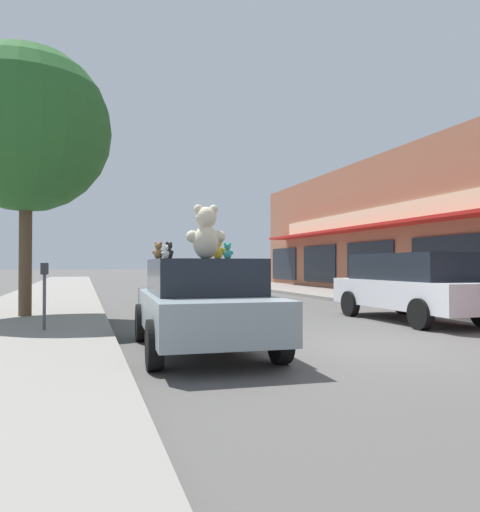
{
  "coord_description": "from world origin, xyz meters",
  "views": [
    {
      "loc": [
        -4.66,
        -7.21,
        1.38
      ],
      "look_at": [
        -1.38,
        3.24,
        1.56
      ],
      "focal_mm": 35.0,
      "sensor_mm": 36.0,
      "label": 1
    }
  ],
  "objects": [
    {
      "name": "ground_plane",
      "position": [
        0.0,
        0.0,
        0.0
      ],
      "size": [
        260.0,
        260.0,
        0.0
      ],
      "primitive_type": "plane",
      "color": "#514F4C"
    },
    {
      "name": "plush_art_car",
      "position": [
        -2.86,
        0.53,
        0.77
      ],
      "size": [
        2.07,
        4.17,
        1.46
      ],
      "rotation": [
        0.0,
        0.0,
        -0.05
      ],
      "color": "#8C999E",
      "rests_on": "ground_plane"
    },
    {
      "name": "teddy_bear_giant",
      "position": [
        -2.8,
        0.54,
        1.88
      ],
      "size": [
        0.66,
        0.43,
        0.87
      ],
      "rotation": [
        0.0,
        0.0,
        2.96
      ],
      "color": "beige",
      "rests_on": "plush_art_car"
    },
    {
      "name": "teddy_bear_white",
      "position": [
        -3.42,
        0.69,
        1.57
      ],
      "size": [
        0.16,
        0.15,
        0.23
      ],
      "rotation": [
        0.0,
        0.0,
        3.78
      ],
      "color": "white",
      "rests_on": "plush_art_car"
    },
    {
      "name": "teddy_bear_brown",
      "position": [
        -3.42,
        1.46,
        1.61
      ],
      "size": [
        0.23,
        0.18,
        0.31
      ],
      "rotation": [
        0.0,
        0.0,
        2.66
      ],
      "color": "olive",
      "rests_on": "plush_art_car"
    },
    {
      "name": "teddy_bear_pink",
      "position": [
        -2.21,
        1.37,
        1.57
      ],
      "size": [
        0.17,
        0.15,
        0.23
      ],
      "rotation": [
        0.0,
        0.0,
        2.56
      ],
      "color": "pink",
      "rests_on": "plush_art_car"
    },
    {
      "name": "teddy_bear_orange",
      "position": [
        -2.52,
        1.55,
        1.59
      ],
      "size": [
        0.2,
        0.17,
        0.27
      ],
      "rotation": [
        0.0,
        0.0,
        3.71
      ],
      "color": "orange",
      "rests_on": "plush_art_car"
    },
    {
      "name": "teddy_bear_teal",
      "position": [
        -2.23,
        1.26,
        1.6
      ],
      "size": [
        0.22,
        0.14,
        0.3
      ],
      "rotation": [
        0.0,
        0.0,
        3.12
      ],
      "color": "teal",
      "rests_on": "plush_art_car"
    },
    {
      "name": "teddy_bear_black",
      "position": [
        -3.26,
        1.32,
        1.6
      ],
      "size": [
        0.22,
        0.19,
        0.3
      ],
      "rotation": [
        0.0,
        0.0,
        3.72
      ],
      "color": "black",
      "rests_on": "plush_art_car"
    },
    {
      "name": "teddy_bear_yellow",
      "position": [
        -2.54,
        0.76,
        1.63
      ],
      "size": [
        0.25,
        0.23,
        0.36
      ],
      "rotation": [
        0.0,
        0.0,
        2.5
      ],
      "color": "yellow",
      "rests_on": "plush_art_car"
    },
    {
      "name": "parked_car_far_center",
      "position": [
        2.91,
        3.08,
        0.89
      ],
      "size": [
        1.84,
        4.65,
        1.64
      ],
      "color": "silver",
      "rests_on": "ground_plane"
    },
    {
      "name": "street_tree",
      "position": [
        -6.0,
        5.82,
        4.65
      ],
      "size": [
        4.03,
        4.03,
        6.54
      ],
      "color": "brown",
      "rests_on": "sidewalk_near"
    },
    {
      "name": "parking_meter",
      "position": [
        -5.37,
        2.93,
        0.94
      ],
      "size": [
        0.14,
        0.1,
        1.27
      ],
      "color": "#4C4C51",
      "rests_on": "sidewalk_near"
    }
  ]
}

